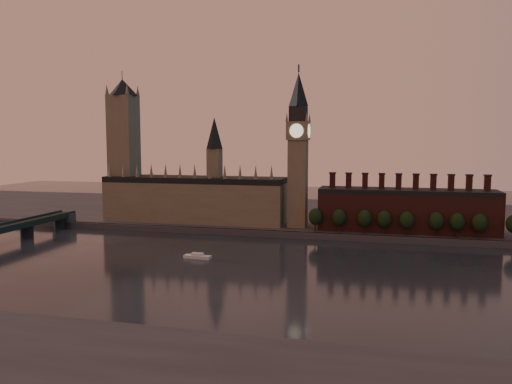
# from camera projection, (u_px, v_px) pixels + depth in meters

# --- Properties ---
(ground) EXTENTS (900.00, 900.00, 0.00)m
(ground) POSITION_uv_depth(u_px,v_px,m) (238.00, 273.00, 232.12)
(ground) COLOR black
(ground) RESTS_ON ground
(north_bank) EXTENTS (900.00, 182.00, 4.00)m
(north_bank) POSITION_uv_depth(u_px,v_px,m) (299.00, 215.00, 403.83)
(north_bank) COLOR #48484D
(north_bank) RESTS_ON ground
(palace_of_westminster) EXTENTS (130.00, 30.30, 74.00)m
(palace_of_westminster) POSITION_uv_depth(u_px,v_px,m) (196.00, 197.00, 356.30)
(palace_of_westminster) COLOR #80735B
(palace_of_westminster) RESTS_ON north_bank
(victoria_tower) EXTENTS (24.00, 24.00, 108.00)m
(victoria_tower) POSITION_uv_depth(u_px,v_px,m) (124.00, 144.00, 365.88)
(victoria_tower) COLOR #80735B
(victoria_tower) RESTS_ON north_bank
(big_ben) EXTENTS (15.00, 15.00, 107.00)m
(big_ben) POSITION_uv_depth(u_px,v_px,m) (298.00, 148.00, 330.15)
(big_ben) COLOR #80735B
(big_ben) RESTS_ON north_bank
(chimney_block) EXTENTS (110.00, 25.00, 37.00)m
(chimney_block) POSITION_uv_depth(u_px,v_px,m) (406.00, 210.00, 317.36)
(chimney_block) COLOR #562621
(chimney_block) RESTS_ON north_bank
(embankment_tree_0) EXTENTS (8.60, 8.60, 14.88)m
(embankment_tree_0) POSITION_uv_depth(u_px,v_px,m) (315.00, 217.00, 316.40)
(embankment_tree_0) COLOR black
(embankment_tree_0) RESTS_ON north_bank
(embankment_tree_1) EXTENTS (8.60, 8.60, 14.88)m
(embankment_tree_1) POSITION_uv_depth(u_px,v_px,m) (339.00, 218.00, 313.25)
(embankment_tree_1) COLOR black
(embankment_tree_1) RESTS_ON north_bank
(embankment_tree_2) EXTENTS (8.60, 8.60, 14.88)m
(embankment_tree_2) POSITION_uv_depth(u_px,v_px,m) (365.00, 218.00, 309.57)
(embankment_tree_2) COLOR black
(embankment_tree_2) RESTS_ON north_bank
(embankment_tree_3) EXTENTS (8.60, 8.60, 14.88)m
(embankment_tree_3) POSITION_uv_depth(u_px,v_px,m) (384.00, 219.00, 306.95)
(embankment_tree_3) COLOR black
(embankment_tree_3) RESTS_ON north_bank
(embankment_tree_4) EXTENTS (8.60, 8.60, 14.88)m
(embankment_tree_4) POSITION_uv_depth(u_px,v_px,m) (407.00, 220.00, 302.59)
(embankment_tree_4) COLOR black
(embankment_tree_4) RESTS_ON north_bank
(embankment_tree_5) EXTENTS (8.60, 8.60, 14.88)m
(embankment_tree_5) POSITION_uv_depth(u_px,v_px,m) (436.00, 221.00, 299.34)
(embankment_tree_5) COLOR black
(embankment_tree_5) RESTS_ON north_bank
(embankment_tree_6) EXTENTS (8.60, 8.60, 14.88)m
(embankment_tree_6) POSITION_uv_depth(u_px,v_px,m) (457.00, 222.00, 296.55)
(embankment_tree_6) COLOR black
(embankment_tree_6) RESTS_ON north_bank
(embankment_tree_7) EXTENTS (8.60, 8.60, 14.88)m
(embankment_tree_7) POSITION_uv_depth(u_px,v_px,m) (479.00, 223.00, 293.02)
(embankment_tree_7) COLOR black
(embankment_tree_7) RESTS_ON north_bank
(river_boat) EXTENTS (14.75, 5.05, 2.90)m
(river_boat) POSITION_uv_depth(u_px,v_px,m) (197.00, 256.00, 261.34)
(river_boat) COLOR white
(river_boat) RESTS_ON ground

